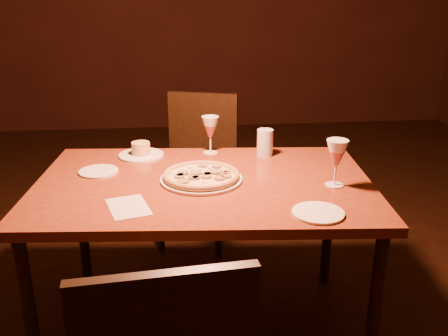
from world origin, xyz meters
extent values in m
plane|color=black|center=(0.00, 0.00, 0.00)|extent=(7.00, 7.00, 0.00)
cube|color=brown|center=(-0.13, -0.22, 0.75)|extent=(1.51, 1.04, 0.04)
cylinder|color=black|center=(-0.82, -0.57, 0.37)|extent=(0.05, 0.05, 0.73)
cylinder|color=black|center=(-0.76, 0.23, 0.37)|extent=(0.05, 0.05, 0.73)
cylinder|color=black|center=(0.49, -0.68, 0.37)|extent=(0.05, 0.05, 0.73)
cylinder|color=black|center=(0.56, 0.12, 0.37)|extent=(0.05, 0.05, 0.73)
cube|color=black|center=(-0.13, 0.69, 0.48)|extent=(0.56, 0.56, 0.04)
cube|color=black|center=(-0.07, 0.89, 0.72)|extent=(0.44, 0.16, 0.43)
cylinder|color=black|center=(-0.35, 0.57, 0.23)|extent=(0.04, 0.04, 0.46)
cylinder|color=black|center=(-0.25, 0.91, 0.23)|extent=(0.04, 0.04, 0.46)
cylinder|color=black|center=(-0.01, 0.46, 0.23)|extent=(0.04, 0.04, 0.46)
cylinder|color=black|center=(0.10, 0.81, 0.23)|extent=(0.04, 0.04, 0.46)
cylinder|color=white|center=(-0.14, -0.22, 0.78)|extent=(0.35, 0.35, 0.01)
cylinder|color=beige|center=(-0.14, -0.22, 0.79)|extent=(0.32, 0.32, 0.01)
torus|color=tan|center=(-0.14, -0.22, 0.80)|extent=(0.33, 0.33, 0.03)
cylinder|color=white|center=(-0.42, 0.14, 0.78)|extent=(0.22, 0.22, 0.01)
cylinder|color=tan|center=(-0.42, 0.14, 0.81)|extent=(0.09, 0.09, 0.06)
cylinder|color=silver|center=(0.19, 0.09, 0.84)|extent=(0.08, 0.08, 0.13)
cylinder|color=white|center=(-0.60, -0.07, 0.78)|extent=(0.18, 0.18, 0.01)
cylinder|color=white|center=(0.27, -0.60, 0.78)|extent=(0.19, 0.19, 0.01)
cube|color=beige|center=(-0.44, -0.46, 0.77)|extent=(0.19, 0.24, 0.00)
camera|label=1|loc=(-0.25, -2.22, 1.56)|focal=40.00mm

